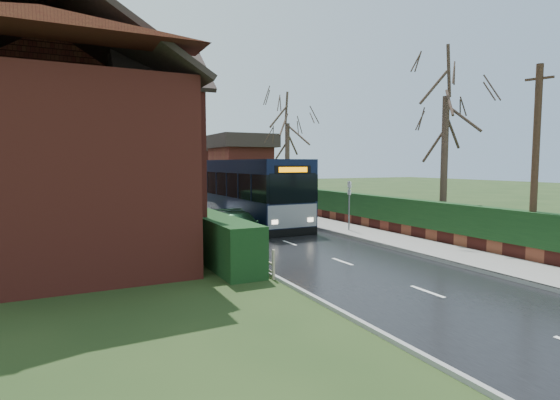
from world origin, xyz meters
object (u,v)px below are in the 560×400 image
brick_house (60,140)px  bus (244,191)px  car_green (238,226)px  bus_stop_sign (349,199)px  telegraph_pole (535,164)px  car_silver (206,212)px

brick_house → bus: size_ratio=1.21×
brick_house → bus: brick_house is taller
car_green → bus_stop_sign: 5.75m
bus → telegraph_pole: bearing=-71.9°
bus_stop_sign → bus: bearing=131.9°
car_silver → telegraph_pole: size_ratio=0.60×
car_green → car_silver: bearing=94.6°
bus_stop_sign → telegraph_pole: telegraph_pole is taller
car_silver → car_green: size_ratio=0.95×
car_silver → car_green: bearing=-103.4°
car_silver → telegraph_pole: 16.45m
bus_stop_sign → telegraph_pole: size_ratio=0.38×
brick_house → bus: 10.90m
brick_house → bus_stop_sign: size_ratio=5.63×
bus → telegraph_pole: 15.32m
brick_house → bus_stop_sign: bearing=-6.7°
car_silver → telegraph_pole: telegraph_pole is taller
bus → car_silver: size_ratio=2.98×
bus_stop_sign → telegraph_pole: (1.80, -8.28, 1.72)m
car_green → telegraph_pole: 11.99m
telegraph_pole → brick_house: bearing=126.8°
brick_house → telegraph_pole: 17.54m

